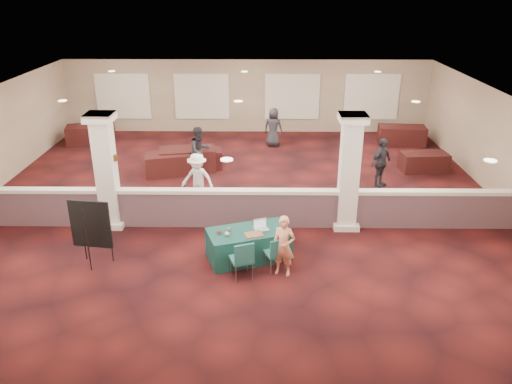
{
  "coord_description": "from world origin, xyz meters",
  "views": [
    {
      "loc": [
        0.67,
        -13.97,
        6.32
      ],
      "look_at": [
        0.52,
        -2.0,
        1.24
      ],
      "focal_mm": 35.0,
      "sensor_mm": 36.0,
      "label": 1
    }
  ],
  "objects_px": {
    "attendee_a": "(200,151)",
    "attendee_c": "(381,163)",
    "conf_chair_side": "(243,257)",
    "attendee_b": "(198,179)",
    "conf_chair_main": "(277,252)",
    "near_table": "(249,244)",
    "attendee_d": "(273,127)",
    "far_table_back_center": "(199,159)",
    "easel_board": "(91,225)",
    "far_table_back_left": "(91,135)",
    "far_table_front_left": "(172,164)",
    "far_table_back_right": "(402,135)",
    "woman": "(284,246)",
    "far_table_front_right": "(424,162)",
    "far_table_front_center": "(188,159)"
  },
  "relations": [
    {
      "from": "far_table_back_left",
      "to": "far_table_front_center",
      "type": "bearing_deg",
      "value": -34.55
    },
    {
      "from": "near_table",
      "to": "far_table_front_right",
      "type": "bearing_deg",
      "value": 26.56
    },
    {
      "from": "easel_board",
      "to": "attendee_d",
      "type": "relative_size",
      "value": 1.06
    },
    {
      "from": "attendee_a",
      "to": "attendee_c",
      "type": "relative_size",
      "value": 1.03
    },
    {
      "from": "far_table_back_right",
      "to": "attendee_b",
      "type": "xyz_separation_m",
      "value": [
        -7.77,
        -6.15,
        0.42
      ]
    },
    {
      "from": "conf_chair_side",
      "to": "attendee_b",
      "type": "distance_m",
      "value": 4.47
    },
    {
      "from": "far_table_front_center",
      "to": "attendee_d",
      "type": "bearing_deg",
      "value": 42.24
    },
    {
      "from": "far_table_back_right",
      "to": "attendee_b",
      "type": "relative_size",
      "value": 1.18
    },
    {
      "from": "far_table_front_center",
      "to": "attendee_c",
      "type": "xyz_separation_m",
      "value": [
        6.58,
        -1.5,
        0.43
      ]
    },
    {
      "from": "far_table_back_left",
      "to": "far_table_back_center",
      "type": "relative_size",
      "value": 1.16
    },
    {
      "from": "conf_chair_main",
      "to": "conf_chair_side",
      "type": "relative_size",
      "value": 0.91
    },
    {
      "from": "far_table_front_center",
      "to": "easel_board",
      "type": "bearing_deg",
      "value": -101.35
    },
    {
      "from": "near_table",
      "to": "far_table_back_center",
      "type": "xyz_separation_m",
      "value": [
        -1.98,
        6.44,
        -0.04
      ]
    },
    {
      "from": "far_table_back_right",
      "to": "attendee_d",
      "type": "xyz_separation_m",
      "value": [
        -5.36,
        -0.3,
        0.41
      ]
    },
    {
      "from": "far_table_front_center",
      "to": "conf_chair_side",
      "type": "bearing_deg",
      "value": -72.66
    },
    {
      "from": "far_table_front_left",
      "to": "far_table_back_left",
      "type": "relative_size",
      "value": 0.96
    },
    {
      "from": "far_table_back_right",
      "to": "attendee_d",
      "type": "relative_size",
      "value": 1.19
    },
    {
      "from": "conf_chair_side",
      "to": "far_table_front_left",
      "type": "distance_m",
      "value": 7.33
    },
    {
      "from": "far_table_back_center",
      "to": "attendee_b",
      "type": "bearing_deg",
      "value": -83.63
    },
    {
      "from": "attendee_d",
      "to": "woman",
      "type": "bearing_deg",
      "value": 108.65
    },
    {
      "from": "attendee_a",
      "to": "attendee_c",
      "type": "bearing_deg",
      "value": -51.6
    },
    {
      "from": "far_table_front_right",
      "to": "attendee_b",
      "type": "relative_size",
      "value": 1.01
    },
    {
      "from": "far_table_back_left",
      "to": "easel_board",
      "type": "bearing_deg",
      "value": -71.88
    },
    {
      "from": "far_table_back_right",
      "to": "attendee_c",
      "type": "relative_size",
      "value": 1.15
    },
    {
      "from": "attendee_b",
      "to": "conf_chair_main",
      "type": "bearing_deg",
      "value": -43.11
    },
    {
      "from": "far_table_front_right",
      "to": "attendee_c",
      "type": "height_order",
      "value": "attendee_c"
    },
    {
      "from": "near_table",
      "to": "woman",
      "type": "relative_size",
      "value": 1.34
    },
    {
      "from": "easel_board",
      "to": "attendee_c",
      "type": "bearing_deg",
      "value": 40.88
    },
    {
      "from": "attendee_b",
      "to": "woman",
      "type": "bearing_deg",
      "value": -42.16
    },
    {
      "from": "conf_chair_main",
      "to": "conf_chair_side",
      "type": "distance_m",
      "value": 0.86
    },
    {
      "from": "attendee_c",
      "to": "far_table_back_center",
      "type": "bearing_deg",
      "value": 122.63
    },
    {
      "from": "conf_chair_side",
      "to": "woman",
      "type": "bearing_deg",
      "value": -5.57
    },
    {
      "from": "near_table",
      "to": "far_table_back_right",
      "type": "relative_size",
      "value": 1.03
    },
    {
      "from": "near_table",
      "to": "attendee_d",
      "type": "distance_m",
      "value": 9.13
    },
    {
      "from": "easel_board",
      "to": "near_table",
      "type": "bearing_deg",
      "value": 13.65
    },
    {
      "from": "woman",
      "to": "far_table_front_right",
      "type": "bearing_deg",
      "value": 70.8
    },
    {
      "from": "conf_chair_side",
      "to": "far_table_back_right",
      "type": "bearing_deg",
      "value": 38.19
    },
    {
      "from": "conf_chair_main",
      "to": "far_table_back_center",
      "type": "height_order",
      "value": "conf_chair_main"
    },
    {
      "from": "attendee_a",
      "to": "far_table_front_left",
      "type": "bearing_deg",
      "value": 138.56
    },
    {
      "from": "far_table_back_left",
      "to": "near_table",
      "type": "bearing_deg",
      "value": -53.7
    },
    {
      "from": "near_table",
      "to": "far_table_front_right",
      "type": "distance_m",
      "value": 8.75
    },
    {
      "from": "far_table_front_center",
      "to": "attendee_b",
      "type": "bearing_deg",
      "value": -76.23
    },
    {
      "from": "near_table",
      "to": "attendee_c",
      "type": "height_order",
      "value": "attendee_c"
    },
    {
      "from": "near_table",
      "to": "attendee_b",
      "type": "distance_m",
      "value": 3.65
    },
    {
      "from": "far_table_back_left",
      "to": "attendee_b",
      "type": "bearing_deg",
      "value": -49.36
    },
    {
      "from": "easel_board",
      "to": "far_table_front_right",
      "type": "height_order",
      "value": "easel_board"
    },
    {
      "from": "conf_chair_main",
      "to": "far_table_front_center",
      "type": "height_order",
      "value": "conf_chair_main"
    },
    {
      "from": "attendee_c",
      "to": "conf_chair_main",
      "type": "bearing_deg",
      "value": -165.66
    },
    {
      "from": "conf_chair_main",
      "to": "easel_board",
      "type": "bearing_deg",
      "value": 155.63
    },
    {
      "from": "near_table",
      "to": "conf_chair_main",
      "type": "bearing_deg",
      "value": -61.04
    }
  ]
}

